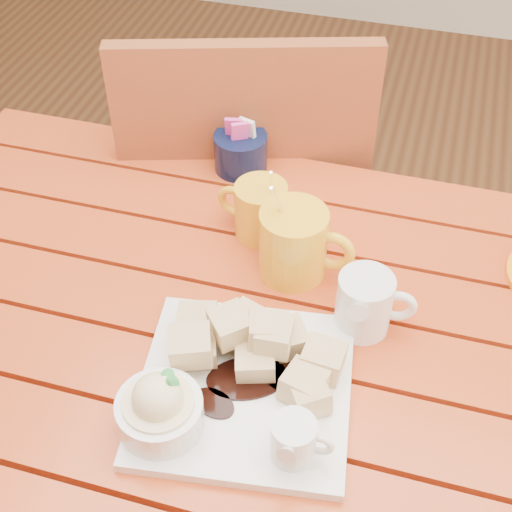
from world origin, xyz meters
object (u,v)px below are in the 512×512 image
(table, at_px, (242,368))
(dessert_plate, at_px, (229,383))
(coffee_mug_left, at_px, (259,209))
(chair_far, at_px, (246,201))
(coffee_mug_right, at_px, (295,243))

(table, relative_size, dessert_plate, 4.00)
(coffee_mug_left, bearing_deg, table, -70.96)
(dessert_plate, relative_size, coffee_mug_left, 2.20)
(dessert_plate, height_order, coffee_mug_left, coffee_mug_left)
(coffee_mug_left, relative_size, chair_far, 0.14)
(table, distance_m, dessert_plate, 0.19)
(dessert_plate, xyz_separation_m, coffee_mug_right, (0.02, 0.24, 0.03))
(dessert_plate, height_order, chair_far, chair_far)
(coffee_mug_left, xyz_separation_m, chair_far, (-0.12, 0.31, -0.26))
(dessert_plate, distance_m, coffee_mug_left, 0.32)
(coffee_mug_right, xyz_separation_m, chair_far, (-0.19, 0.38, -0.27))
(table, xyz_separation_m, chair_far, (-0.14, 0.49, -0.10))
(table, bearing_deg, chair_far, 105.95)
(coffee_mug_right, bearing_deg, chair_far, 117.77)
(coffee_mug_left, bearing_deg, chair_far, 121.73)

